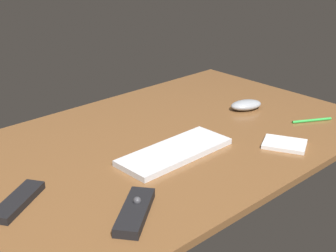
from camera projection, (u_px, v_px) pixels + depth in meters
The scene contains 7 objects.
desk at pixel (157, 144), 147.62cm from camera, with size 140.00×84.00×2.00cm, color brown.
keyboard at pixel (175, 152), 138.73cm from camera, with size 34.89×13.32×1.67cm, color silver.
computer_mouse at pixel (246, 105), 171.61cm from camera, with size 11.63×6.58×3.47cm, color #999EA5.
media_remote at pixel (135, 211), 109.59cm from camera, with size 17.99×15.65×3.49cm.
tv_remote at pixel (18, 201), 114.05cm from camera, with size 17.13×5.04×1.89cm, color black.
notepad at pixel (285, 144), 144.17cm from camera, with size 12.40×9.30×1.14cm, color silver.
pen at pixel (312, 120), 161.71cm from camera, with size 0.90×0.90×14.10cm, color green.
Camera 1 is at (-88.80, -100.12, 63.65)cm, focal length 51.72 mm.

